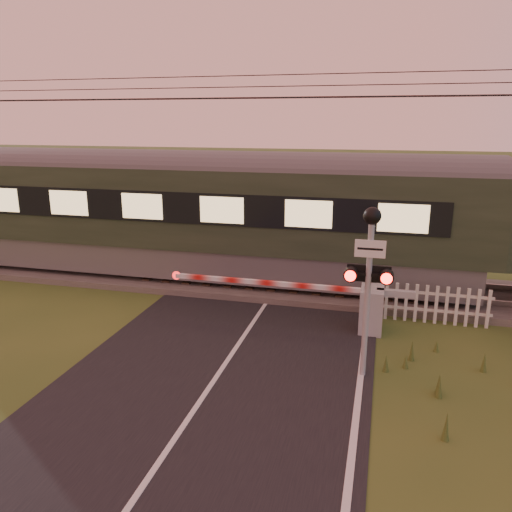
# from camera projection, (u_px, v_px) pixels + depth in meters

# --- Properties ---
(ground) EXTENTS (160.00, 160.00, 0.00)m
(ground) POSITION_uv_depth(u_px,v_px,m) (205.00, 395.00, 9.22)
(ground) COLOR #324A1C
(ground) RESTS_ON ground
(road) EXTENTS (6.00, 140.00, 0.03)m
(road) POSITION_uv_depth(u_px,v_px,m) (202.00, 401.00, 8.99)
(road) COLOR black
(road) RESTS_ON ground
(track_bed) EXTENTS (140.00, 3.40, 0.39)m
(track_bed) POSITION_uv_depth(u_px,v_px,m) (278.00, 283.00, 15.27)
(track_bed) COLOR #47423D
(track_bed) RESTS_ON ground
(overhead_wires) EXTENTS (120.00, 0.62, 0.62)m
(overhead_wires) POSITION_uv_depth(u_px,v_px,m) (281.00, 89.00, 13.77)
(overhead_wires) COLOR black
(overhead_wires) RESTS_ON ground
(boom_gate) EXTENTS (6.07, 0.83, 1.10)m
(boom_gate) POSITION_uv_depth(u_px,v_px,m) (361.00, 306.00, 11.93)
(boom_gate) COLOR gray
(boom_gate) RESTS_ON ground
(crossing_signal) EXTENTS (0.86, 0.35, 3.38)m
(crossing_signal) POSITION_uv_depth(u_px,v_px,m) (369.00, 263.00, 9.30)
(crossing_signal) COLOR gray
(crossing_signal) RESTS_ON ground
(picket_fence) EXTENTS (2.87, 0.08, 0.98)m
(picket_fence) POSITION_uv_depth(u_px,v_px,m) (431.00, 304.00, 12.35)
(picket_fence) COLOR silver
(picket_fence) RESTS_ON ground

